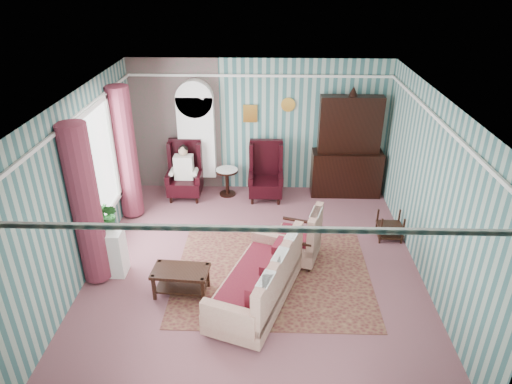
{
  "coord_description": "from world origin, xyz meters",
  "views": [
    {
      "loc": [
        0.21,
        -6.4,
        4.67
      ],
      "look_at": [
        -0.0,
        0.6,
        1.09
      ],
      "focal_mm": 32.0,
      "sensor_mm": 36.0,
      "label": 1
    }
  ],
  "objects_px": {
    "bookcase": "(197,143)",
    "coffee_table": "(181,281)",
    "seated_woman": "(184,173)",
    "plant_stand": "(108,253)",
    "nest_table": "(390,226)",
    "wingback_left": "(184,171)",
    "wingback_right": "(266,172)",
    "dresser_hutch": "(349,144)",
    "floral_armchair": "(296,236)",
    "round_side_table": "(227,182)",
    "sofa": "(255,276)"
  },
  "relations": [
    {
      "from": "bookcase",
      "to": "coffee_table",
      "type": "distance_m",
      "value": 3.74
    },
    {
      "from": "seated_woman",
      "to": "plant_stand",
      "type": "bearing_deg",
      "value": -106.22
    },
    {
      "from": "seated_woman",
      "to": "coffee_table",
      "type": "height_order",
      "value": "seated_woman"
    },
    {
      "from": "bookcase",
      "to": "nest_table",
      "type": "relative_size",
      "value": 4.15
    },
    {
      "from": "wingback_left",
      "to": "wingback_right",
      "type": "height_order",
      "value": "same"
    },
    {
      "from": "bookcase",
      "to": "dresser_hutch",
      "type": "xyz_separation_m",
      "value": [
        3.25,
        -0.12,
        0.06
      ]
    },
    {
      "from": "wingback_right",
      "to": "bookcase",
      "type": "bearing_deg",
      "value": 165.43
    },
    {
      "from": "dresser_hutch",
      "to": "bookcase",
      "type": "bearing_deg",
      "value": 177.89
    },
    {
      "from": "coffee_table",
      "to": "floral_armchair",
      "type": "bearing_deg",
      "value": 28.31
    },
    {
      "from": "round_side_table",
      "to": "seated_woman",
      "type": "bearing_deg",
      "value": -170.54
    },
    {
      "from": "plant_stand",
      "to": "wingback_right",
      "type": "bearing_deg",
      "value": 47.16
    },
    {
      "from": "floral_armchair",
      "to": "wingback_left",
      "type": "bearing_deg",
      "value": 62.26
    },
    {
      "from": "dresser_hutch",
      "to": "round_side_table",
      "type": "relative_size",
      "value": 3.93
    },
    {
      "from": "wingback_right",
      "to": "round_side_table",
      "type": "bearing_deg",
      "value": 169.99
    },
    {
      "from": "wingback_right",
      "to": "seated_woman",
      "type": "distance_m",
      "value": 1.75
    },
    {
      "from": "wingback_right",
      "to": "seated_woman",
      "type": "height_order",
      "value": "wingback_right"
    },
    {
      "from": "wingback_right",
      "to": "floral_armchair",
      "type": "xyz_separation_m",
      "value": [
        0.55,
        -2.25,
        -0.17
      ]
    },
    {
      "from": "dresser_hutch",
      "to": "seated_woman",
      "type": "xyz_separation_m",
      "value": [
        -3.5,
        -0.27,
        -0.59
      ]
    },
    {
      "from": "round_side_table",
      "to": "floral_armchair",
      "type": "height_order",
      "value": "floral_armchair"
    },
    {
      "from": "plant_stand",
      "to": "bookcase",
      "type": "bearing_deg",
      "value": 71.51
    },
    {
      "from": "dresser_hutch",
      "to": "floral_armchair",
      "type": "xyz_separation_m",
      "value": [
        -1.2,
        -2.52,
        -0.73
      ]
    },
    {
      "from": "nest_table",
      "to": "floral_armchair",
      "type": "xyz_separation_m",
      "value": [
        -1.77,
        -0.7,
        0.18
      ]
    },
    {
      "from": "round_side_table",
      "to": "nest_table",
      "type": "bearing_deg",
      "value": -28.2
    },
    {
      "from": "dresser_hutch",
      "to": "nest_table",
      "type": "xyz_separation_m",
      "value": [
        0.57,
        -1.82,
        -0.91
      ]
    },
    {
      "from": "plant_stand",
      "to": "floral_armchair",
      "type": "xyz_separation_m",
      "value": [
        3.1,
        0.5,
        0.05
      ]
    },
    {
      "from": "wingback_right",
      "to": "floral_armchair",
      "type": "distance_m",
      "value": 2.32
    },
    {
      "from": "wingback_left",
      "to": "seated_woman",
      "type": "distance_m",
      "value": 0.04
    },
    {
      "from": "coffee_table",
      "to": "wingback_left",
      "type": "bearing_deg",
      "value": 98.46
    },
    {
      "from": "plant_stand",
      "to": "floral_armchair",
      "type": "height_order",
      "value": "floral_armchair"
    },
    {
      "from": "sofa",
      "to": "wingback_right",
      "type": "bearing_deg",
      "value": 17.43
    },
    {
      "from": "round_side_table",
      "to": "floral_armchair",
      "type": "distance_m",
      "value": 2.78
    },
    {
      "from": "floral_armchair",
      "to": "coffee_table",
      "type": "bearing_deg",
      "value": 134.94
    },
    {
      "from": "sofa",
      "to": "seated_woman",
      "type": "bearing_deg",
      "value": 44.84
    },
    {
      "from": "dresser_hutch",
      "to": "floral_armchair",
      "type": "relative_size",
      "value": 2.6
    },
    {
      "from": "dresser_hutch",
      "to": "wingback_right",
      "type": "distance_m",
      "value": 1.86
    },
    {
      "from": "wingback_right",
      "to": "dresser_hutch",
      "type": "bearing_deg",
      "value": 8.77
    },
    {
      "from": "nest_table",
      "to": "plant_stand",
      "type": "bearing_deg",
      "value": -166.16
    },
    {
      "from": "bookcase",
      "to": "sofa",
      "type": "bearing_deg",
      "value": -70.04
    },
    {
      "from": "nest_table",
      "to": "floral_armchair",
      "type": "bearing_deg",
      "value": -158.42
    },
    {
      "from": "wingback_left",
      "to": "plant_stand",
      "type": "height_order",
      "value": "wingback_left"
    },
    {
      "from": "nest_table",
      "to": "sofa",
      "type": "bearing_deg",
      "value": -142.33
    },
    {
      "from": "nest_table",
      "to": "coffee_table",
      "type": "xyz_separation_m",
      "value": [
        -3.59,
        -1.68,
        -0.05
      ]
    },
    {
      "from": "seated_woman",
      "to": "wingback_left",
      "type": "bearing_deg",
      "value": 0.0
    },
    {
      "from": "seated_woman",
      "to": "coffee_table",
      "type": "distance_m",
      "value": 3.29
    },
    {
      "from": "wingback_right",
      "to": "sofa",
      "type": "bearing_deg",
      "value": -91.89
    },
    {
      "from": "round_side_table",
      "to": "wingback_right",
      "type": "bearing_deg",
      "value": -10.01
    },
    {
      "from": "dresser_hutch",
      "to": "wingback_left",
      "type": "xyz_separation_m",
      "value": [
        -3.5,
        -0.27,
        -0.55
      ]
    },
    {
      "from": "dresser_hutch",
      "to": "seated_woman",
      "type": "height_order",
      "value": "dresser_hutch"
    },
    {
      "from": "dresser_hutch",
      "to": "coffee_table",
      "type": "bearing_deg",
      "value": -130.79
    },
    {
      "from": "wingback_left",
      "to": "sofa",
      "type": "relative_size",
      "value": 0.63
    }
  ]
}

